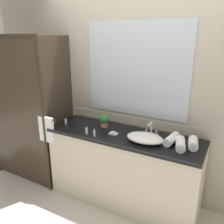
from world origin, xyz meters
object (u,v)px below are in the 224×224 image
(potted_plant, at_px, (104,120))
(rolled_towel_near_edge, at_px, (193,143))
(soap_dish, at_px, (113,133))
(amenity_bottle_conditioner, at_px, (66,121))
(sink_basin, at_px, (145,138))
(faucet, at_px, (151,131))
(rolled_towel_far_edge, at_px, (171,139))
(amenity_bottle_shampoo, at_px, (94,133))
(rolled_towel_middle, at_px, (180,144))
(amenity_bottle_lotion, at_px, (87,131))

(potted_plant, height_order, rolled_towel_near_edge, potted_plant)
(potted_plant, xyz_separation_m, soap_dish, (0.21, -0.15, -0.08))
(potted_plant, relative_size, amenity_bottle_conditioner, 1.94)
(sink_basin, bearing_deg, soap_dish, 178.12)
(soap_dish, bearing_deg, sink_basin, -1.88)
(soap_dish, distance_m, amenity_bottle_conditioner, 0.69)
(faucet, distance_m, rolled_towel_far_edge, 0.28)
(amenity_bottle_shampoo, bearing_deg, rolled_towel_middle, 10.25)
(rolled_towel_near_edge, bearing_deg, potted_plant, 176.45)
(amenity_bottle_lotion, bearing_deg, rolled_towel_near_edge, 11.31)
(faucet, distance_m, amenity_bottle_lotion, 0.73)
(rolled_towel_middle, bearing_deg, rolled_towel_near_edge, 34.22)
(faucet, bearing_deg, potted_plant, -177.43)
(soap_dish, xyz_separation_m, amenity_bottle_conditioner, (-0.69, -0.00, 0.03))
(faucet, height_order, rolled_towel_near_edge, faucet)
(rolled_towel_middle, bearing_deg, amenity_bottle_lotion, -171.54)
(faucet, xyz_separation_m, amenity_bottle_lotion, (-0.66, -0.32, -0.01))
(amenity_bottle_shampoo, distance_m, amenity_bottle_conditioner, 0.55)
(rolled_towel_near_edge, distance_m, rolled_towel_far_edge, 0.22)
(sink_basin, height_order, soap_dish, sink_basin)
(potted_plant, bearing_deg, amenity_bottle_conditioner, -162.22)
(faucet, height_order, soap_dish, faucet)
(potted_plant, distance_m, amenity_bottle_shampoo, 0.31)
(soap_dish, distance_m, amenity_bottle_lotion, 0.31)
(amenity_bottle_shampoo, bearing_deg, potted_plant, 99.18)
(amenity_bottle_shampoo, bearing_deg, rolled_towel_near_edge, 13.19)
(potted_plant, xyz_separation_m, rolled_towel_far_edge, (0.86, -0.07, -0.04))
(soap_dish, xyz_separation_m, rolled_towel_middle, (0.76, 0.01, 0.03))
(soap_dish, relative_size, rolled_towel_far_edge, 0.41)
(amenity_bottle_shampoo, height_order, rolled_towel_middle, rolled_towel_middle)
(sink_basin, xyz_separation_m, amenity_bottle_shampoo, (-0.55, -0.14, 0.00))
(rolled_towel_far_edge, bearing_deg, rolled_towel_middle, -33.16)
(amenity_bottle_shampoo, xyz_separation_m, rolled_towel_near_edge, (1.03, 0.24, 0.00))
(rolled_towel_middle, bearing_deg, sink_basin, -176.56)
(sink_basin, xyz_separation_m, rolled_towel_near_edge, (0.48, 0.10, 0.01))
(soap_dish, bearing_deg, faucet, 24.57)
(soap_dish, height_order, rolled_towel_far_edge, rolled_towel_far_edge)
(amenity_bottle_conditioner, bearing_deg, amenity_bottle_shampoo, -16.14)
(faucet, distance_m, amenity_bottle_conditioner, 1.09)
(faucet, bearing_deg, amenity_bottle_conditioner, -170.47)
(sink_basin, bearing_deg, rolled_towel_middle, 3.44)
(rolled_towel_near_edge, bearing_deg, faucet, 168.98)
(faucet, relative_size, potted_plant, 1.05)
(sink_basin, distance_m, rolled_towel_near_edge, 0.49)
(faucet, xyz_separation_m, soap_dish, (-0.39, -0.18, -0.04))
(faucet, height_order, rolled_towel_far_edge, faucet)
(amenity_bottle_lotion, bearing_deg, faucet, 25.96)
(faucet, xyz_separation_m, rolled_towel_near_edge, (0.48, -0.09, -0.01))
(faucet, relative_size, rolled_towel_middle, 0.72)
(amenity_bottle_shampoo, bearing_deg, rolled_towel_far_edge, 16.41)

